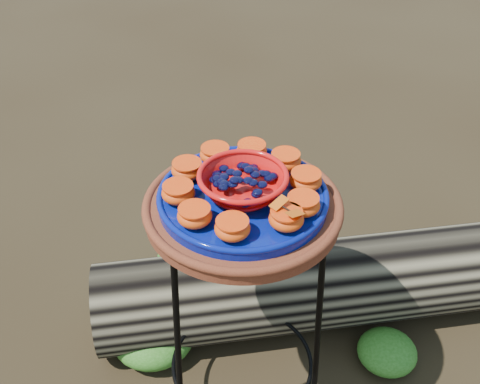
{
  "coord_description": "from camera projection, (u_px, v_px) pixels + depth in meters",
  "views": [
    {
      "loc": [
        -0.18,
        -1.06,
        1.59
      ],
      "look_at": [
        -0.01,
        0.0,
        0.77
      ],
      "focal_mm": 45.0,
      "sensor_mm": 36.0,
      "label": 1
    }
  ],
  "objects": [
    {
      "name": "orange_half_6",
      "position": [
        187.0,
        170.0,
        1.4
      ],
      "size": [
        0.08,
        0.08,
        0.04
      ],
      "primitive_type": "ellipsoid",
      "color": "red",
      "rests_on": "cobalt_plate"
    },
    {
      "name": "orange_half_2",
      "position": [
        306.0,
        180.0,
        1.37
      ],
      "size": [
        0.08,
        0.08,
        0.04
      ],
      "primitive_type": "ellipsoid",
      "color": "red",
      "rests_on": "cobalt_plate"
    },
    {
      "name": "driftwood_log",
      "position": [
        338.0,
        282.0,
        1.99
      ],
      "size": [
        1.57,
        0.41,
        0.29
      ],
      "primitive_type": null,
      "rotation": [
        0.0,
        0.0,
        -0.0
      ],
      "color": "black",
      "rests_on": "ground"
    },
    {
      "name": "red_bowl",
      "position": [
        243.0,
        184.0,
        1.34
      ],
      "size": [
        0.19,
        0.19,
        0.05
      ],
      "primitive_type": null,
      "color": "red",
      "rests_on": "cobalt_plate"
    },
    {
      "name": "butterfly",
      "position": [
        287.0,
        209.0,
        1.24
      ],
      "size": [
        0.1,
        0.09,
        0.01
      ],
      "primitive_type": null,
      "rotation": [
        0.0,
        0.0,
        0.57
      ],
      "color": "#BD4A0A",
      "rests_on": "orange_half_0"
    },
    {
      "name": "cobalt_plate",
      "position": [
        243.0,
        198.0,
        1.37
      ],
      "size": [
        0.39,
        0.39,
        0.03
      ],
      "primitive_type": "cylinder",
      "color": "navy",
      "rests_on": "terracotta_saucer"
    },
    {
      "name": "terracotta_saucer",
      "position": [
        243.0,
        209.0,
        1.39
      ],
      "size": [
        0.45,
        0.45,
        0.04
      ],
      "primitive_type": "cylinder",
      "color": "#501910",
      "rests_on": "plant_stand"
    },
    {
      "name": "foliage_left",
      "position": [
        153.0,
        334.0,
        1.92
      ],
      "size": [
        0.26,
        0.26,
        0.13
      ],
      "primitive_type": "ellipsoid",
      "color": "#205812",
      "rests_on": "ground"
    },
    {
      "name": "orange_half_0",
      "position": [
        286.0,
        219.0,
        1.26
      ],
      "size": [
        0.08,
        0.08,
        0.04
      ],
      "primitive_type": "ellipsoid",
      "color": "red",
      "rests_on": "cobalt_plate"
    },
    {
      "name": "orange_half_8",
      "position": [
        195.0,
        216.0,
        1.27
      ],
      "size": [
        0.08,
        0.08,
        0.04
      ],
      "primitive_type": "ellipsoid",
      "color": "red",
      "rests_on": "cobalt_plate"
    },
    {
      "name": "glass_gems",
      "position": [
        243.0,
        170.0,
        1.32
      ],
      "size": [
        0.15,
        0.15,
        0.03
      ],
      "primitive_type": null,
      "color": "black",
      "rests_on": "red_bowl"
    },
    {
      "name": "foliage_right",
      "position": [
        387.0,
        351.0,
        1.89
      ],
      "size": [
        0.19,
        0.19,
        0.09
      ],
      "primitive_type": "ellipsoid",
      "color": "#205812",
      "rests_on": "ground"
    },
    {
      "name": "orange_half_1",
      "position": [
        303.0,
        205.0,
        1.3
      ],
      "size": [
        0.08,
        0.08,
        0.04
      ],
      "primitive_type": "ellipsoid",
      "color": "red",
      "rests_on": "cobalt_plate"
    },
    {
      "name": "orange_half_5",
      "position": [
        215.0,
        155.0,
        1.45
      ],
      "size": [
        0.08,
        0.08,
        0.04
      ],
      "primitive_type": "ellipsoid",
      "color": "red",
      "rests_on": "cobalt_plate"
    },
    {
      "name": "plant_stand",
      "position": [
        242.0,
        316.0,
        1.61
      ],
      "size": [
        0.44,
        0.44,
        0.7
      ],
      "primitive_type": null,
      "color": "black",
      "rests_on": "ground"
    },
    {
      "name": "foliage_back",
      "position": [
        200.0,
        260.0,
        2.17
      ],
      "size": [
        0.31,
        0.31,
        0.16
      ],
      "primitive_type": "ellipsoid",
      "color": "#205812",
      "rests_on": "ground"
    },
    {
      "name": "orange_half_7",
      "position": [
        178.0,
        193.0,
        1.33
      ],
      "size": [
        0.08,
        0.08,
        0.04
      ],
      "primitive_type": "ellipsoid",
      "color": "red",
      "rests_on": "cobalt_plate"
    },
    {
      "name": "orange_half_4",
      "position": [
        252.0,
        151.0,
        1.46
      ],
      "size": [
        0.08,
        0.08,
        0.04
      ],
      "primitive_type": "ellipsoid",
      "color": "red",
      "rests_on": "cobalt_plate"
    },
    {
      "name": "orange_half_3",
      "position": [
        286.0,
        161.0,
        1.43
      ],
      "size": [
        0.08,
        0.08,
        0.04
      ],
      "primitive_type": "ellipsoid",
      "color": "red",
      "rests_on": "cobalt_plate"
    },
    {
      "name": "orange_half_9",
      "position": [
        232.0,
        228.0,
        1.23
      ],
      "size": [
        0.08,
        0.08,
        0.04
      ],
      "primitive_type": "ellipsoid",
      "color": "red",
      "rests_on": "cobalt_plate"
    }
  ]
}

